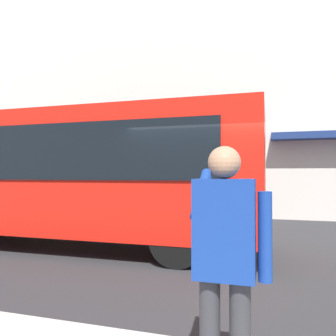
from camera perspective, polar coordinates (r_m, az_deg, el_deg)
name	(u,v)px	position (r m, az deg, el deg)	size (l,w,h in m)	color
ground_plane	(206,259)	(6.83, 6.44, -15.12)	(60.00, 60.00, 0.00)	#2B2B2D
building_facade_far	(236,65)	(14.05, 11.60, 16.91)	(28.00, 1.55, 12.00)	beige
red_bus	(65,173)	(8.22, -17.11, -0.85)	(9.05, 2.54, 3.08)	red
pedestrian_photographer	(225,252)	(2.33, 9.75, -13.98)	(0.53, 0.52, 1.70)	#2D2D33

